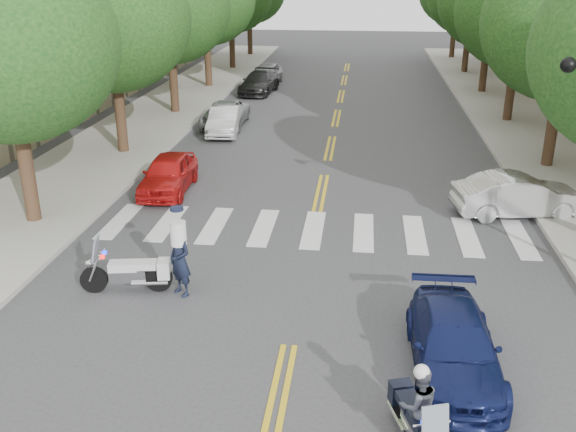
% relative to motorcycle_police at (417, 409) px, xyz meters
% --- Properties ---
extents(ground, '(140.00, 140.00, 0.00)m').
position_rel_motorcycle_police_xyz_m(ground, '(-2.47, 2.78, -0.73)').
color(ground, '#38383A').
rests_on(ground, ground).
extents(sidewalk_left, '(5.00, 60.00, 0.15)m').
position_rel_motorcycle_police_xyz_m(sidewalk_left, '(-11.97, 24.78, -0.66)').
color(sidewalk_left, '#9E9991').
rests_on(sidewalk_left, ground).
extents(sidewalk_right, '(5.00, 60.00, 0.15)m').
position_rel_motorcycle_police_xyz_m(sidewalk_right, '(7.03, 24.78, -0.66)').
color(sidewalk_right, '#9E9991').
rests_on(sidewalk_right, ground).
extents(tree_l_0, '(6.40, 6.40, 8.45)m').
position_rel_motorcycle_police_xyz_m(tree_l_0, '(-11.27, 8.78, 4.82)').
color(tree_l_0, '#382316').
rests_on(tree_l_0, ground).
extents(tree_l_1, '(6.40, 6.40, 8.45)m').
position_rel_motorcycle_police_xyz_m(tree_l_1, '(-11.27, 16.78, 4.82)').
color(tree_l_1, '#382316').
rests_on(tree_l_1, ground).
extents(tree_l_2, '(6.40, 6.40, 8.45)m').
position_rel_motorcycle_police_xyz_m(tree_l_2, '(-11.27, 24.78, 4.82)').
color(tree_l_2, '#382316').
rests_on(tree_l_2, ground).
extents(tree_r_1, '(6.40, 6.40, 8.45)m').
position_rel_motorcycle_police_xyz_m(tree_r_1, '(6.33, 16.78, 4.82)').
color(tree_r_1, '#382316').
rests_on(tree_r_1, ground).
extents(tree_r_2, '(6.40, 6.40, 8.45)m').
position_rel_motorcycle_police_xyz_m(tree_r_2, '(6.33, 24.78, 4.82)').
color(tree_r_2, '#382316').
rests_on(tree_r_2, ground).
extents(tree_r_3, '(6.40, 6.40, 8.45)m').
position_rel_motorcycle_police_xyz_m(tree_r_3, '(6.33, 32.78, 4.82)').
color(tree_r_3, '#382316').
rests_on(tree_r_3, ground).
extents(motorcycle_police, '(0.89, 1.97, 1.64)m').
position_rel_motorcycle_police_xyz_m(motorcycle_police, '(0.00, 0.00, 0.00)').
color(motorcycle_police, black).
rests_on(motorcycle_police, ground).
extents(motorcycle_parked, '(2.27, 0.78, 1.47)m').
position_rel_motorcycle_police_xyz_m(motorcycle_parked, '(-6.59, 4.81, -0.22)').
color(motorcycle_parked, black).
rests_on(motorcycle_parked, ground).
extents(officer_standing, '(0.81, 0.77, 1.86)m').
position_rel_motorcycle_police_xyz_m(officer_standing, '(-5.38, 4.78, 0.20)').
color(officer_standing, black).
rests_on(officer_standing, ground).
extents(convertible, '(4.37, 2.18, 1.38)m').
position_rel_motorcycle_police_xyz_m(convertible, '(4.03, 11.28, -0.04)').
color(convertible, silver).
rests_on(convertible, ground).
extents(sedan_blue, '(1.75, 4.14, 1.19)m').
position_rel_motorcycle_police_xyz_m(sedan_blue, '(0.89, 2.28, -0.14)').
color(sedan_blue, '#111948').
rests_on(sedan_blue, ground).
extents(parked_car_a, '(1.72, 3.97, 1.33)m').
position_rel_motorcycle_police_xyz_m(parked_car_a, '(-7.93, 12.28, -0.07)').
color(parked_car_a, red).
rests_on(parked_car_a, ground).
extents(parked_car_b, '(1.67, 3.97, 1.28)m').
position_rel_motorcycle_police_xyz_m(parked_car_b, '(-7.67, 20.78, -0.09)').
color(parked_car_b, silver).
rests_on(parked_car_b, ground).
extents(parked_car_c, '(2.04, 4.33, 1.20)m').
position_rel_motorcycle_police_xyz_m(parked_car_c, '(-7.98, 22.28, -0.13)').
color(parked_car_c, gray).
rests_on(parked_car_c, ground).
extents(parked_car_d, '(2.27, 4.74, 1.33)m').
position_rel_motorcycle_police_xyz_m(parked_car_d, '(-7.67, 31.28, -0.07)').
color(parked_car_d, black).
rests_on(parked_car_d, ground).
extents(parked_car_e, '(1.91, 4.24, 1.41)m').
position_rel_motorcycle_police_xyz_m(parked_car_e, '(-7.67, 34.53, -0.02)').
color(parked_car_e, '#A4A3A8').
rests_on(parked_car_e, ground).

